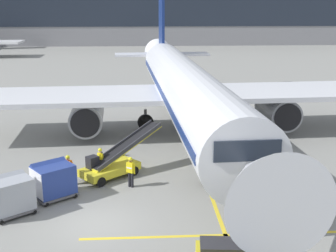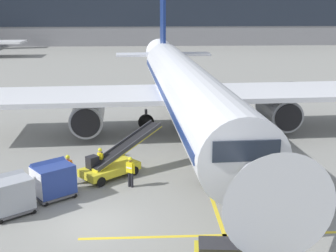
{
  "view_description": "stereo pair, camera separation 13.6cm",
  "coord_description": "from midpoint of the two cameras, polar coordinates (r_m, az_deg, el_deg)",
  "views": [
    {
      "loc": [
        2.42,
        -18.55,
        9.79
      ],
      "look_at": [
        3.84,
        6.25,
        2.86
      ],
      "focal_mm": 47.3,
      "sensor_mm": 36.0,
      "label": 1
    },
    {
      "loc": [
        2.55,
        -18.56,
        9.79
      ],
      "look_at": [
        3.84,
        6.25,
        2.86
      ],
      "focal_mm": 47.3,
      "sensor_mm": 36.0,
      "label": 2
    }
  ],
  "objects": [
    {
      "name": "ground_crew_marshaller",
      "position": [
        23.45,
        -14.15,
        -6.93
      ],
      "size": [
        0.35,
        0.55,
        1.74
      ],
      "color": "#514C42",
      "rests_on": "ground"
    },
    {
      "name": "ground_crew_wingwalker",
      "position": [
        25.13,
        -12.87,
        -5.3
      ],
      "size": [
        0.54,
        0.36,
        1.74
      ],
      "color": "#333847",
      "rests_on": "ground"
    },
    {
      "name": "ground_crew_by_carts",
      "position": [
        24.33,
        -5.0,
        -5.66
      ],
      "size": [
        0.49,
        0.41,
        1.74
      ],
      "color": "black",
      "rests_on": "ground"
    },
    {
      "name": "apron_guidance_line_stop_bar",
      "position": [
        19.99,
        6.19,
        -13.82
      ],
      "size": [
        12.0,
        0.2,
        0.01
      ],
      "color": "yellow",
      "rests_on": "ground"
    },
    {
      "name": "safety_cone_engine_keepout",
      "position": [
        29.46,
        -6.35,
        -3.28
      ],
      "size": [
        0.56,
        0.56,
        0.64
      ],
      "color": "black",
      "rests_on": "ground"
    },
    {
      "name": "baggage_cart_lead",
      "position": [
        23.73,
        -14.75,
        -6.69
      ],
      "size": [
        2.66,
        2.48,
        1.91
      ],
      "color": "#515156",
      "rests_on": "ground"
    },
    {
      "name": "belt_loader",
      "position": [
        26.01,
        -7.2,
        -4.71
      ],
      "size": [
        4.93,
        4.49,
        2.71
      ],
      "color": "gold",
      "rests_on": "ground"
    },
    {
      "name": "terminal_building",
      "position": [
        115.76,
        -12.17,
        14.27
      ],
      "size": [
        144.91,
        19.4,
        15.74
      ],
      "color": "gray",
      "rests_on": "ground"
    },
    {
      "name": "parked_airplane",
      "position": [
        33.95,
        1.92,
        4.98
      ],
      "size": [
        32.8,
        42.78,
        14.18
      ],
      "color": "silver",
      "rests_on": "ground"
    },
    {
      "name": "apron_guidance_line_lead_in",
      "position": [
        34.09,
        2.64,
        -1.11
      ],
      "size": [
        0.2,
        110.0,
        0.01
      ],
      "color": "yellow",
      "rests_on": "ground"
    },
    {
      "name": "baggage_cart_second",
      "position": [
        22.59,
        -19.86,
        -8.3
      ],
      "size": [
        2.66,
        2.48,
        1.91
      ],
      "color": "#515156",
      "rests_on": "ground"
    },
    {
      "name": "ground_plane",
      "position": [
        21.12,
        -9.88,
        -12.27
      ],
      "size": [
        600.0,
        600.0,
        0.0
      ],
      "primitive_type": "plane",
      "color": "gray"
    },
    {
      "name": "ground_crew_by_loader",
      "position": [
        25.96,
        -8.85,
        -4.41
      ],
      "size": [
        0.38,
        0.53,
        1.74
      ],
      "color": "#514C42",
      "rests_on": "ground"
    }
  ]
}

